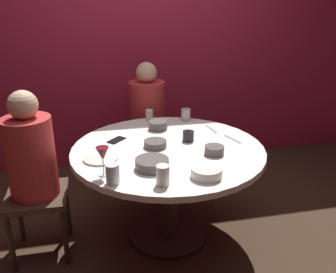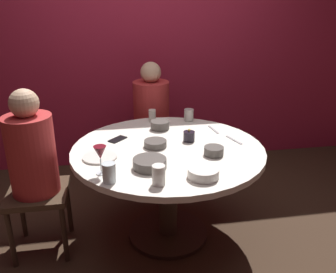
{
  "view_description": "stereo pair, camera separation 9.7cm",
  "coord_description": "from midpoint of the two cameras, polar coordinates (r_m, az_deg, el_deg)",
  "views": [
    {
      "loc": [
        -0.48,
        -2.23,
        1.7
      ],
      "look_at": [
        0.0,
        0.0,
        0.81
      ],
      "focal_mm": 38.07,
      "sensor_mm": 36.0,
      "label": 1
    },
    {
      "loc": [
        -0.39,
        -2.25,
        1.7
      ],
      "look_at": [
        0.0,
        0.0,
        0.81
      ],
      "focal_mm": 38.07,
      "sensor_mm": 36.0,
      "label": 2
    }
  ],
  "objects": [
    {
      "name": "ground_plane",
      "position": [
        2.85,
        1.02,
        -15.34
      ],
      "size": [
        8.0,
        8.0,
        0.0
      ],
      "primitive_type": "plane",
      "color": "#382619"
    },
    {
      "name": "back_wall",
      "position": [
        3.72,
        -3.1,
        15.13
      ],
      "size": [
        6.0,
        0.1,
        2.6
      ],
      "primitive_type": "cube",
      "color": "maroon",
      "rests_on": "ground"
    },
    {
      "name": "dining_table",
      "position": [
        2.54,
        1.1,
        -4.82
      ],
      "size": [
        1.34,
        1.34,
        0.73
      ],
      "color": "silver",
      "rests_on": "ground"
    },
    {
      "name": "seated_diner_left",
      "position": [
        2.49,
        -19.89,
        -3.06
      ],
      "size": [
        0.4,
        0.4,
        1.18
      ],
      "rotation": [
        0.0,
        0.0,
        6.28
      ],
      "color": "#3F2D1E",
      "rests_on": "ground"
    },
    {
      "name": "seated_diner_back",
      "position": [
        3.33,
        -1.84,
        4.26
      ],
      "size": [
        0.4,
        0.4,
        1.17
      ],
      "rotation": [
        0.0,
        0.0,
        4.71
      ],
      "color": "#3F2D1E",
      "rests_on": "ground"
    },
    {
      "name": "candle_holder",
      "position": [
        2.58,
        4.47,
        0.04
      ],
      "size": [
        0.08,
        0.08,
        0.1
      ],
      "color": "black",
      "rests_on": "dining_table"
    },
    {
      "name": "wine_glass",
      "position": [
        2.09,
        -9.51,
        -2.76
      ],
      "size": [
        0.08,
        0.08,
        0.18
      ],
      "color": "silver",
      "rests_on": "dining_table"
    },
    {
      "name": "dinner_plate",
      "position": [
        2.35,
        -9.68,
        -3.26
      ],
      "size": [
        0.23,
        0.23,
        0.01
      ],
      "primitive_type": "cylinder",
      "color": "silver",
      "rests_on": "dining_table"
    },
    {
      "name": "cell_phone",
      "position": [
        2.63,
        -7.03,
        -0.45
      ],
      "size": [
        0.15,
        0.15,
        0.01
      ],
      "primitive_type": "cube",
      "rotation": [
        0.0,
        0.0,
        5.51
      ],
      "color": "black",
      "rests_on": "dining_table"
    },
    {
      "name": "bowl_serving_large",
      "position": [
        2.48,
        -0.92,
        -1.15
      ],
      "size": [
        0.16,
        0.16,
        0.05
      ],
      "primitive_type": "cylinder",
      "color": "#4C4742",
      "rests_on": "dining_table"
    },
    {
      "name": "bowl_salad_center",
      "position": [
        2.08,
        7.01,
        -5.8
      ],
      "size": [
        0.18,
        0.18,
        0.06
      ],
      "primitive_type": "cylinder",
      "color": "silver",
      "rests_on": "dining_table"
    },
    {
      "name": "bowl_small_white",
      "position": [
        2.81,
        -0.39,
        1.84
      ],
      "size": [
        0.15,
        0.15,
        0.07
      ],
      "primitive_type": "cylinder",
      "color": "#4C4742",
      "rests_on": "dining_table"
    },
    {
      "name": "bowl_sauce_side",
      "position": [
        2.38,
        8.51,
        -2.31
      ],
      "size": [
        0.13,
        0.13,
        0.06
      ],
      "primitive_type": "cylinder",
      "color": "#4C4742",
      "rests_on": "dining_table"
    },
    {
      "name": "bowl_rice_portion",
      "position": [
        2.18,
        -1.66,
        -4.33
      ],
      "size": [
        0.21,
        0.21,
        0.06
      ],
      "primitive_type": "cylinder",
      "color": "#4C4742",
      "rests_on": "dining_table"
    },
    {
      "name": "cup_near_candle",
      "position": [
        3.01,
        4.28,
        3.44
      ],
      "size": [
        0.08,
        0.08,
        0.1
      ],
      "primitive_type": "cylinder",
      "color": "#B2ADA3",
      "rests_on": "dining_table"
    },
    {
      "name": "cup_by_left_diner",
      "position": [
        1.98,
        -0.09,
        -6.2
      ],
      "size": [
        0.07,
        0.07,
        0.12
      ],
      "primitive_type": "cylinder",
      "color": "silver",
      "rests_on": "dining_table"
    },
    {
      "name": "cup_by_right_diner",
      "position": [
        2.02,
        -8.05,
        -5.78
      ],
      "size": [
        0.08,
        0.08,
        0.12
      ],
      "primitive_type": "cylinder",
      "color": "silver",
      "rests_on": "dining_table"
    },
    {
      "name": "cup_center_front",
      "position": [
        2.99,
        -1.62,
        3.39
      ],
      "size": [
        0.06,
        0.06,
        0.1
      ],
      "primitive_type": "cylinder",
      "color": "beige",
      "rests_on": "dining_table"
    },
    {
      "name": "fork_near_plate",
      "position": [
        2.65,
        11.53,
        -0.55
      ],
      "size": [
        0.07,
        0.18,
        0.01
      ],
      "primitive_type": "cube",
      "rotation": [
        0.0,
        0.0,
        0.3
      ],
      "color": "#B7B7BC",
      "rests_on": "dining_table"
    },
    {
      "name": "knife_near_plate",
      "position": [
        2.84,
        8.24,
        1.13
      ],
      "size": [
        0.04,
        0.18,
        0.01
      ],
      "primitive_type": "cube",
      "rotation": [
        0.0,
        0.0,
        0.13
      ],
      "color": "#B7B7BC",
      "rests_on": "dining_table"
    }
  ]
}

